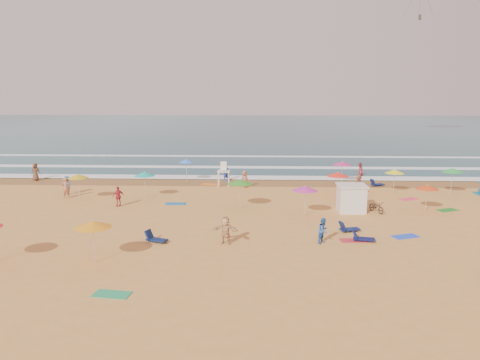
{
  "coord_description": "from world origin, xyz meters",
  "views": [
    {
      "loc": [
        0.15,
        -34.61,
        9.13
      ],
      "look_at": [
        -1.47,
        6.0,
        1.5
      ],
      "focal_mm": 35.0,
      "sensor_mm": 36.0,
      "label": 1
    }
  ],
  "objects": [
    {
      "name": "surf_foam",
      "position": [
        0.0,
        21.32,
        0.1
      ],
      "size": [
        200.0,
        18.7,
        0.05
      ],
      "color": "white",
      "rests_on": "ground"
    },
    {
      "name": "wet_sand",
      "position": [
        0.0,
        12.5,
        0.01
      ],
      "size": [
        220.0,
        220.0,
        0.0
      ],
      "primitive_type": "plane",
      "color": "olive",
      "rests_on": "ground"
    },
    {
      "name": "loungers",
      "position": [
        6.56,
        -3.6,
        0.17
      ],
      "size": [
        52.6,
        24.53,
        0.34
      ],
      "color": "navy",
      "rests_on": "ground"
    },
    {
      "name": "lifeguard_stand",
      "position": [
        -3.25,
        10.39,
        1.05
      ],
      "size": [
        1.2,
        1.2,
        2.1
      ],
      "primitive_type": null,
      "color": "white",
      "rests_on": "ground"
    },
    {
      "name": "cabana",
      "position": [
        7.38,
        1.11,
        1.0
      ],
      "size": [
        2.0,
        2.0,
        2.0
      ],
      "primitive_type": "cube",
      "color": "silver",
      "rests_on": "ground"
    },
    {
      "name": "cabana_roof",
      "position": [
        7.38,
        1.11,
        2.06
      ],
      "size": [
        2.2,
        2.2,
        0.12
      ],
      "primitive_type": "cube",
      "color": "silver",
      "rests_on": "cabana"
    },
    {
      "name": "beachgoers",
      "position": [
        -1.26,
        5.02,
        0.83
      ],
      "size": [
        55.66,
        24.54,
        2.13
      ],
      "color": "tan",
      "rests_on": "ground"
    },
    {
      "name": "ocean",
      "position": [
        0.0,
        84.0,
        0.0
      ],
      "size": [
        220.0,
        140.0,
        0.18
      ],
      "primitive_type": "cube",
      "color": "#0C4756",
      "rests_on": "ground"
    },
    {
      "name": "bicycle",
      "position": [
        9.28,
        0.81,
        0.44
      ],
      "size": [
        1.22,
        1.78,
        0.89
      ],
      "primitive_type": "imported",
      "rotation": [
        0.0,
        0.0,
        0.42
      ],
      "color": "black",
      "rests_on": "ground"
    },
    {
      "name": "beach_umbrellas",
      "position": [
        -0.85,
        0.51,
        2.14
      ],
      "size": [
        54.19,
        26.17,
        0.73
      ],
      "color": "#D84312",
      "rests_on": "ground"
    },
    {
      "name": "towels",
      "position": [
        4.18,
        -1.18,
        0.01
      ],
      "size": [
        42.05,
        27.33,
        0.03
      ],
      "color": "red",
      "rests_on": "ground"
    },
    {
      "name": "ground",
      "position": [
        0.0,
        0.0,
        0.0
      ],
      "size": [
        220.0,
        220.0,
        0.0
      ],
      "primitive_type": "plane",
      "color": "gold",
      "rests_on": "ground"
    }
  ]
}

